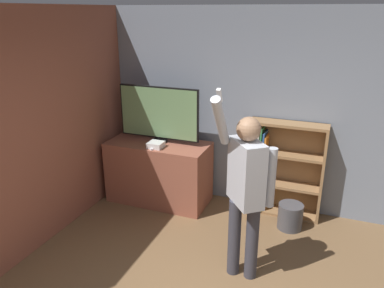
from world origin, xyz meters
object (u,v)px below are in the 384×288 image
person (246,185)px  waste_bin (290,216)px  television (159,114)px  bookshelf (277,170)px  game_console (156,145)px

person → waste_bin: 1.45m
person → waste_bin: person is taller
television → bookshelf: size_ratio=0.90×
game_console → person: size_ratio=0.10×
game_console → waste_bin: game_console is taller
game_console → person: bearing=-34.4°
television → waste_bin: bearing=-4.1°
game_console → waste_bin: 1.98m
television → bookshelf: television is taller
television → game_console: size_ratio=5.81×
bookshelf → waste_bin: bearing=-54.3°
game_console → television: bearing=103.2°
person → waste_bin: (0.36, 1.10, -0.88)m
television → waste_bin: (1.88, -0.13, -1.13)m
television → bookshelf: (1.62, 0.23, -0.67)m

